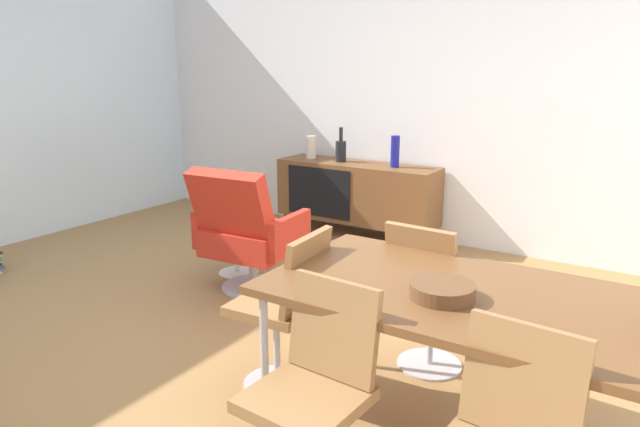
% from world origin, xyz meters
% --- Properties ---
extents(ground_plane, '(8.32, 8.32, 0.00)m').
position_xyz_m(ground_plane, '(0.00, 0.00, 0.00)').
color(ground_plane, '#9E7242').
extents(wall_back, '(6.80, 0.12, 2.80)m').
position_xyz_m(wall_back, '(0.00, 2.60, 1.40)').
color(wall_back, white).
rests_on(wall_back, ground_plane).
extents(sideboard, '(1.60, 0.45, 0.72)m').
position_xyz_m(sideboard, '(-0.54, 2.30, 0.44)').
color(sideboard, brown).
rests_on(sideboard, ground_plane).
extents(vase_cobalt, '(0.10, 0.10, 0.23)m').
position_xyz_m(vase_cobalt, '(-1.07, 2.30, 0.83)').
color(vase_cobalt, beige).
rests_on(vase_cobalt, sideboard).
extents(vase_sculptural_dark, '(0.08, 0.08, 0.29)m').
position_xyz_m(vase_sculptural_dark, '(-0.14, 2.30, 0.87)').
color(vase_sculptural_dark, navy).
rests_on(vase_sculptural_dark, sideboard).
extents(vase_ceramic_small, '(0.10, 0.10, 0.33)m').
position_xyz_m(vase_ceramic_small, '(-0.72, 2.30, 0.83)').
color(vase_ceramic_small, black).
rests_on(vase_ceramic_small, sideboard).
extents(dining_table, '(1.60, 0.90, 0.74)m').
position_xyz_m(dining_table, '(1.39, -0.31, 0.70)').
color(dining_table, brown).
rests_on(dining_table, ground_plane).
extents(wooden_bowl_on_table, '(0.26, 0.26, 0.06)m').
position_xyz_m(wooden_bowl_on_table, '(1.35, -0.41, 0.77)').
color(wooden_bowl_on_table, brown).
rests_on(wooden_bowl_on_table, dining_table).
extents(dining_chair_back_left, '(0.42, 0.44, 0.86)m').
position_xyz_m(dining_chair_back_left, '(1.04, 0.25, 0.47)').
color(dining_chair_back_left, '#9E7042').
rests_on(dining_chair_back_left, ground_plane).
extents(dining_chair_near_window, '(0.45, 0.43, 0.86)m').
position_xyz_m(dining_chair_near_window, '(0.50, -0.30, 0.47)').
color(dining_chair_near_window, '#9E7042').
rests_on(dining_chair_near_window, ground_plane).
extents(dining_chair_front_left, '(0.42, 0.45, 0.86)m').
position_xyz_m(dining_chair_front_left, '(1.05, -0.86, 0.47)').
color(dining_chair_front_left, '#9E7042').
rests_on(dining_chair_front_left, ground_plane).
extents(lounge_chair_red, '(0.76, 0.70, 0.95)m').
position_xyz_m(lounge_chair_red, '(-0.52, 0.62, 0.47)').
color(lounge_chair_red, red).
rests_on(lounge_chair_red, ground_plane).
extents(side_table_round, '(0.44, 0.44, 0.52)m').
position_xyz_m(side_table_round, '(-0.84, 0.87, 0.32)').
color(side_table_round, white).
rests_on(side_table_round, ground_plane).
extents(fruit_bowl, '(0.20, 0.20, 0.11)m').
position_xyz_m(fruit_bowl, '(-0.84, 0.87, 0.56)').
color(fruit_bowl, '#262628').
rests_on(fruit_bowl, side_table_round).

